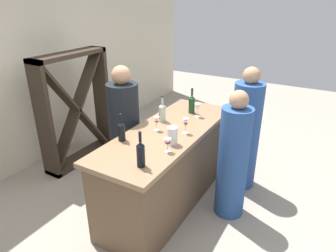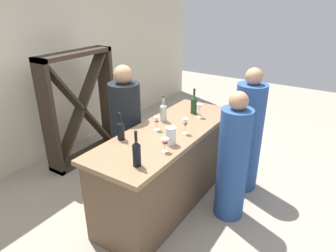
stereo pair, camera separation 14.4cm
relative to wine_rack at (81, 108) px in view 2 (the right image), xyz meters
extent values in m
plane|color=#9E9384|center=(-0.23, -1.65, -0.80)|extent=(12.00, 12.00, 0.00)
cube|color=beige|center=(-0.23, 0.55, 0.60)|extent=(8.00, 0.10, 2.80)
cube|color=brown|center=(-0.23, -1.65, -0.36)|extent=(1.97, 0.67, 0.89)
cube|color=#8C6B4C|center=(-0.23, -1.65, 0.11)|extent=(2.05, 0.75, 0.05)
cube|color=#33281E|center=(-0.55, 0.00, 0.00)|extent=(0.06, 0.28, 1.60)
cube|color=#33281E|center=(0.55, 0.00, 0.00)|extent=(0.06, 0.28, 1.60)
cube|color=#33281E|center=(0.00, 0.00, 0.77)|extent=(1.15, 0.28, 0.06)
cube|color=#33281E|center=(0.00, 0.00, -0.77)|extent=(1.15, 0.28, 0.06)
cube|color=#33281E|center=(0.00, 0.00, 0.00)|extent=(1.06, 0.20, 1.50)
cube|color=#33281E|center=(0.00, 0.00, 0.00)|extent=(1.06, 0.20, 1.50)
cylinder|color=black|center=(-0.99, -1.82, 0.24)|extent=(0.07, 0.07, 0.20)
cone|color=black|center=(-0.99, -1.82, 0.35)|extent=(0.07, 0.07, 0.04)
cylinder|color=black|center=(-0.99, -1.82, 0.41)|extent=(0.03, 0.03, 0.08)
cylinder|color=black|center=(-0.99, -1.82, 0.46)|extent=(0.03, 0.03, 0.01)
cylinder|color=black|center=(-0.68, -1.37, 0.22)|extent=(0.07, 0.07, 0.17)
cone|color=black|center=(-0.68, -1.37, 0.33)|extent=(0.07, 0.07, 0.03)
cylinder|color=black|center=(-0.68, -1.37, 0.38)|extent=(0.03, 0.03, 0.07)
cylinder|color=black|center=(-0.68, -1.37, 0.42)|extent=(0.03, 0.03, 0.01)
cylinder|color=#B7C6B2|center=(-0.04, -1.46, 0.23)|extent=(0.08, 0.08, 0.18)
cone|color=#B7C6B2|center=(-0.04, -1.46, 0.34)|extent=(0.08, 0.08, 0.03)
cylinder|color=#B7C6B2|center=(-0.04, -1.46, 0.39)|extent=(0.03, 0.03, 0.08)
cylinder|color=black|center=(-0.04, -1.46, 0.43)|extent=(0.03, 0.03, 0.01)
cylinder|color=#193D1E|center=(0.38, -1.64, 0.23)|extent=(0.08, 0.08, 0.19)
cone|color=#193D1E|center=(0.38, -1.64, 0.34)|extent=(0.08, 0.08, 0.04)
cylinder|color=#193D1E|center=(0.38, -1.64, 0.40)|extent=(0.03, 0.03, 0.08)
cylinder|color=black|center=(0.38, -1.64, 0.45)|extent=(0.03, 0.03, 0.01)
cylinder|color=white|center=(-0.65, -1.89, 0.14)|extent=(0.06, 0.06, 0.00)
cylinder|color=white|center=(-0.65, -1.89, 0.18)|extent=(0.01, 0.01, 0.07)
cone|color=white|center=(-0.65, -1.89, 0.24)|extent=(0.07, 0.07, 0.07)
cone|color=maroon|center=(-0.65, -1.89, 0.22)|extent=(0.06, 0.06, 0.02)
cylinder|color=white|center=(-0.20, -1.85, 0.14)|extent=(0.06, 0.06, 0.00)
cylinder|color=white|center=(-0.20, -1.85, 0.18)|extent=(0.01, 0.01, 0.08)
cone|color=white|center=(-0.20, -1.85, 0.26)|extent=(0.06, 0.06, 0.09)
cone|color=maroon|center=(-0.20, -1.85, 0.24)|extent=(0.05, 0.05, 0.03)
cylinder|color=white|center=(0.30, -1.76, 0.14)|extent=(0.06, 0.06, 0.00)
cylinder|color=white|center=(0.30, -1.76, 0.18)|extent=(0.01, 0.01, 0.08)
cone|color=white|center=(0.30, -1.76, 0.26)|extent=(0.07, 0.07, 0.08)
cylinder|color=white|center=(-0.29, -1.54, 0.14)|extent=(0.06, 0.06, 0.00)
cylinder|color=white|center=(-0.29, -1.54, 0.18)|extent=(0.01, 0.01, 0.08)
cone|color=white|center=(-0.29, -1.54, 0.26)|extent=(0.06, 0.06, 0.07)
cone|color=maroon|center=(-0.29, -1.54, 0.23)|extent=(0.05, 0.05, 0.02)
cylinder|color=silver|center=(-0.49, -1.85, 0.23)|extent=(0.10, 0.10, 0.18)
cylinder|color=#284C8C|center=(0.56, -2.29, -0.12)|extent=(0.40, 0.40, 1.37)
sphere|color=tan|center=(0.56, -2.29, 0.66)|extent=(0.20, 0.20, 0.20)
cylinder|color=#284C8C|center=(-0.05, -2.35, -0.17)|extent=(0.36, 0.36, 1.27)
sphere|color=tan|center=(-0.05, -2.35, 0.55)|extent=(0.19, 0.19, 0.19)
cylinder|color=black|center=(-0.20, -1.02, -0.12)|extent=(0.46, 0.46, 1.37)
sphere|color=tan|center=(-0.20, -1.02, 0.66)|extent=(0.22, 0.22, 0.22)
camera|label=1|loc=(-2.81, -3.14, 1.49)|focal=32.01mm
camera|label=2|loc=(-2.73, -3.26, 1.49)|focal=32.01mm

